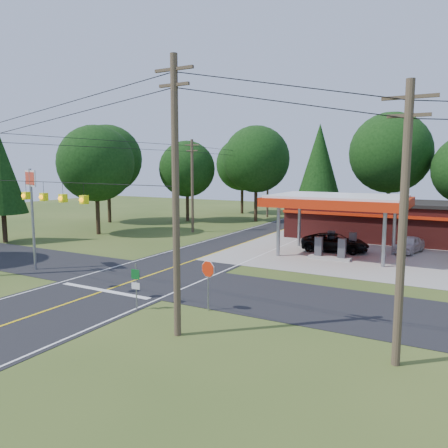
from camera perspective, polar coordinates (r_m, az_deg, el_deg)
The scene contains 17 objects.
ground at distance 28.87m, azimuth -10.33°, elevation -6.86°, with size 120.00×120.00×0.00m, color #334B1A.
main_highway at distance 28.87m, azimuth -10.33°, elevation -6.84°, with size 8.00×120.00×0.02m, color black.
cross_road at distance 28.87m, azimuth -10.33°, elevation -6.83°, with size 70.00×7.00×0.02m, color black.
lane_center_yellow at distance 28.87m, azimuth -10.33°, elevation -6.81°, with size 0.15×110.00×0.00m, color yellow.
gas_canopy at distance 35.80m, azimuth 14.63°, elevation 2.72°, with size 10.60×7.40×4.88m.
convenience_store at distance 45.54m, azimuth 18.89°, elevation 0.55°, with size 16.40×7.55×3.80m.
utility_pole_near_right at distance 17.90m, azimuth -6.33°, elevation 3.80°, with size 1.80×0.30×11.50m.
utility_pole_far_left at distance 47.30m, azimuth -4.17°, elevation 5.18°, with size 1.80×0.30×10.00m.
utility_pole_right_b at distance 16.29m, azimuth 22.35°, elevation 0.25°, with size 1.80×0.30×10.00m.
utility_pole_north at distance 61.63m, azimuth 5.73°, elevation 5.27°, with size 0.30×0.30×9.50m.
overhead_beacons at distance 24.45m, azimuth -21.48°, elevation 4.90°, with size 17.04×2.04×1.03m.
treeline_backdrop at distance 48.66m, azimuth 8.60°, elevation 7.87°, with size 70.27×51.59×13.30m.
suv_car at distance 37.80m, azimuth 14.29°, elevation -2.38°, with size 5.51×5.51×1.53m, color black.
sedan_car at distance 39.30m, azimuth 22.99°, elevation -2.50°, with size 4.02×4.02×1.37m, color silver.
big_stop_sign at distance 32.46m, azimuth -23.88°, elevation 3.49°, with size 2.39×1.14×6.97m.
octagonal_stop_sign at distance 21.57m, azimuth -2.11°, elevation -6.42°, with size 0.87×0.25×2.56m.
route_sign_post at distance 22.23m, azimuth -11.45°, elevation -7.46°, with size 0.49×0.10×2.37m.
Camera 1 is at (17.82, -21.58, 7.09)m, focal length 35.00 mm.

